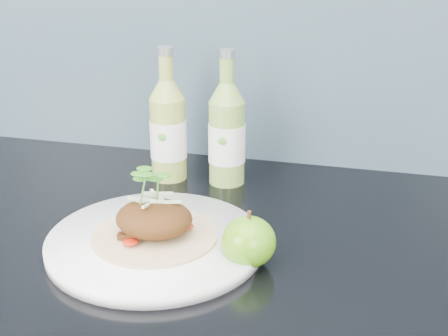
% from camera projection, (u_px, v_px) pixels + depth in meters
% --- Properties ---
extents(dinner_plate, '(0.30, 0.30, 0.02)m').
position_uv_depth(dinner_plate, '(155.00, 242.00, 0.84)').
color(dinner_plate, white).
rests_on(dinner_plate, kitchen_counter).
extents(pork_taco, '(0.17, 0.17, 0.10)m').
position_uv_depth(pork_taco, '(154.00, 217.00, 0.82)').
color(pork_taco, tan).
rests_on(pork_taco, dinner_plate).
extents(green_apple, '(0.09, 0.09, 0.08)m').
position_uv_depth(green_apple, '(249.00, 242.00, 0.79)').
color(green_apple, '#56910F').
rests_on(green_apple, kitchen_counter).
extents(cider_bottle_left, '(0.07, 0.07, 0.22)m').
position_uv_depth(cider_bottle_left, '(168.00, 130.00, 1.03)').
color(cider_bottle_left, '#97AA46').
rests_on(cider_bottle_left, kitchen_counter).
extents(cider_bottle_right, '(0.07, 0.07, 0.22)m').
position_uv_depth(cider_bottle_right, '(227.00, 134.00, 1.02)').
color(cider_bottle_right, '#7DA545').
rests_on(cider_bottle_right, kitchen_counter).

